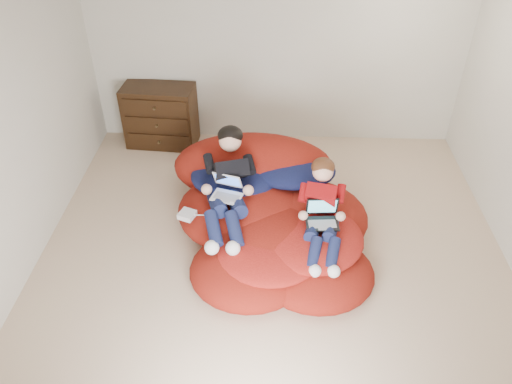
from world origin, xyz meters
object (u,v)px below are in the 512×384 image
beanbag_pile (270,214)px  laptop_black (322,216)px  younger_boy (322,207)px  laptop_white (227,189)px  older_boy (228,178)px  dresser (161,116)px

beanbag_pile → laptop_black: 0.71m
laptop_black → younger_boy: bearing=90.0°
laptop_white → older_boy: bearing=90.0°
beanbag_pile → laptop_white: size_ratio=6.21×
dresser → laptop_white: 2.23m
dresser → older_boy: (1.10, -1.78, 0.24)m
older_boy → laptop_black: size_ratio=4.10×
dresser → younger_boy: younger_boy is taller
older_boy → laptop_black: 1.09m
older_boy → beanbag_pile: bearing=-11.0°
dresser → older_boy: size_ratio=0.72×
older_boy → younger_boy: 1.06m
dresser → younger_boy: (2.09, -2.18, 0.20)m
dresser → beanbag_pile: bearing=-50.1°
beanbag_pile → younger_boy: size_ratio=2.28×
older_boy → dresser: bearing=121.8°
laptop_white → laptop_black: laptop_white is taller
dresser → laptop_black: (2.09, -2.24, 0.13)m
younger_boy → beanbag_pile: bearing=149.4°
dresser → older_boy: 2.11m
dresser → younger_boy: size_ratio=0.95×
beanbag_pile → older_boy: size_ratio=1.73×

